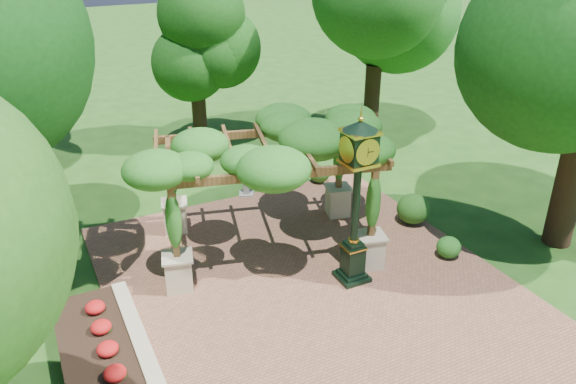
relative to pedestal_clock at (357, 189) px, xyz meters
name	(u,v)px	position (x,y,z in m)	size (l,w,h in m)	color
ground	(333,311)	(-1.14, -0.95, -2.72)	(120.00, 120.00, 0.00)	#1E4714
brick_plaza	(313,289)	(-1.14, 0.05, -2.70)	(10.00, 12.00, 0.04)	brown
border_wall	(142,349)	(-5.74, -0.45, -2.52)	(0.35, 5.00, 0.40)	#C6B793
flower_bed	(100,363)	(-6.64, -0.45, -2.54)	(1.50, 5.00, 0.36)	red
pedestal_clock	(357,189)	(0.00, 0.00, 0.00)	(0.90, 0.90, 4.54)	black
pergola	(266,150)	(-1.35, 2.50, 0.40)	(6.78, 5.16, 3.80)	#C5BA92
sundial	(246,185)	(-0.54, 6.08, -2.33)	(0.65, 0.65, 0.89)	gray
shrub_front	(449,247)	(3.05, -0.29, -2.37)	(0.69, 0.69, 0.62)	#22611B
shrub_mid	(413,209)	(3.42, 1.81, -2.21)	(1.05, 1.05, 0.95)	#215217
shrub_back	(320,173)	(2.28, 5.83, -2.34)	(0.74, 0.74, 0.67)	#2B5A1A
tree_north	(194,38)	(-0.27, 11.85, 1.76)	(3.20, 3.20, 6.56)	#362315
tree_east_far	(378,1)	(6.49, 8.82, 3.16)	(4.66, 4.66, 8.56)	#301F12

